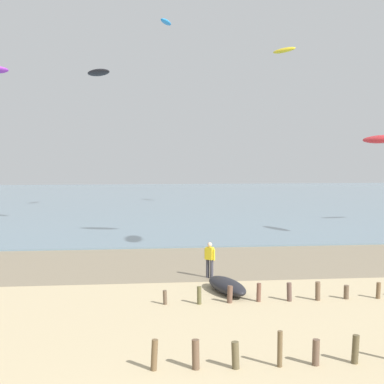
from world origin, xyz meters
The scene contains 10 objects.
wet_sand_strip centered at (0.00, 18.64, 0.00)m, with size 120.00×8.91×0.01m, color #84755B.
sea centered at (0.00, 58.10, 0.05)m, with size 160.00×70.00×0.10m, color slate.
groyne_near centered at (5.19, 4.27, 0.43)m, with size 10.42×0.35×1.03m.
groyne_mid centered at (6.70, 10.65, 0.35)m, with size 11.32×0.34×0.77m.
person_by_waterline centered at (3.18, 14.96, 0.92)m, with size 0.46×0.40×1.71m.
grounded_kite centered at (3.54, 12.19, 0.30)m, with size 2.95×1.06×0.59m, color black.
kite_aloft_5 centered at (-3.13, 32.11, 12.13)m, with size 2.48×0.79×0.40m, color black.
kite_aloft_8 centered at (2.52, 40.24, 18.04)m, with size 2.31×0.74×0.37m, color #2384D1.
kite_aloft_9 centered at (16.21, 24.82, 6.89)m, with size 3.12×1.00×0.50m, color red.
kite_aloft_11 centered at (14.84, 44.35, 16.49)m, with size 2.95×0.94×0.47m, color yellow.
Camera 1 is at (-0.21, -9.88, 5.89)m, focal length 49.94 mm.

